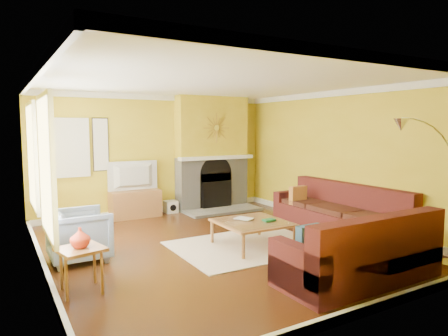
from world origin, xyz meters
TOP-DOWN VIEW (x-y plane):
  - floor at (0.00, 0.00)m, footprint 5.50×6.00m
  - ceiling at (0.00, 0.00)m, footprint 5.50×6.00m
  - wall_back at (0.00, 3.01)m, footprint 5.50×0.02m
  - wall_front at (0.00, -3.01)m, footprint 5.50×0.02m
  - wall_left at (-2.76, 0.00)m, footprint 0.02×6.00m
  - wall_right at (2.76, 0.00)m, footprint 0.02×6.00m
  - baseboard at (0.00, 0.00)m, footprint 5.50×6.00m
  - crown_molding at (0.00, 0.00)m, footprint 5.50×6.00m
  - window_left_near at (-2.72, 1.30)m, footprint 0.06×1.22m
  - window_left_far at (-2.72, -0.60)m, footprint 0.06×1.22m
  - window_back at (-1.90, 2.96)m, footprint 0.82×0.06m
  - wall_art at (-1.25, 2.97)m, footprint 0.34×0.04m
  - fireplace at (1.35, 2.80)m, footprint 1.80×0.40m
  - mantel at (1.35, 2.56)m, footprint 1.92×0.22m
  - hearth at (1.35, 2.25)m, footprint 1.80×0.70m
  - sunburst at (1.35, 2.57)m, footprint 0.70×0.04m
  - rug at (0.35, -0.30)m, footprint 2.40×1.80m
  - sectional_sofa at (1.20, -0.85)m, footprint 3.10×3.70m
  - coffee_table at (0.40, -0.35)m, footprint 1.11×1.11m
  - media_console at (-0.60, 2.75)m, footprint 1.08×0.48m
  - tv at (-0.60, 2.75)m, footprint 1.11×0.15m
  - subwoofer at (0.25, 2.78)m, footprint 0.28×0.28m
  - armchair at (-2.20, 0.35)m, footprint 0.85×0.83m
  - side_table at (-2.40, -0.85)m, footprint 0.59×0.59m
  - vase at (-2.40, -0.85)m, footprint 0.30×0.30m
  - book at (0.24, -0.24)m, footprint 0.31×0.34m
  - arc_lamp at (1.74, -2.55)m, footprint 1.32×0.36m

SIDE VIEW (x-z plane):
  - floor at x=0.00m, z-range -0.02..0.00m
  - rug at x=0.35m, z-range 0.00..0.02m
  - hearth at x=1.35m, z-range 0.00..0.06m
  - baseboard at x=0.00m, z-range 0.00..0.12m
  - subwoofer at x=0.25m, z-range 0.00..0.28m
  - coffee_table at x=0.40m, z-range 0.00..0.43m
  - side_table at x=-2.40m, z-range 0.00..0.54m
  - media_console at x=-0.60m, z-range 0.00..0.59m
  - armchair at x=-2.20m, z-range 0.00..0.76m
  - book at x=0.24m, z-range 0.43..0.46m
  - sectional_sofa at x=1.20m, z-range 0.00..0.90m
  - vase at x=-2.40m, z-range 0.54..0.79m
  - tv at x=-0.60m, z-range 0.59..1.23m
  - arc_lamp at x=1.74m, z-range 0.00..2.07m
  - mantel at x=1.35m, z-range 1.21..1.29m
  - wall_back at x=0.00m, z-range 0.00..2.70m
  - wall_front at x=0.00m, z-range 0.00..2.70m
  - wall_left at x=-2.76m, z-range 0.00..2.70m
  - wall_right at x=2.76m, z-range 0.00..2.70m
  - fireplace at x=1.35m, z-range 0.00..2.70m
  - window_left_near at x=-2.72m, z-range 0.64..2.36m
  - window_left_far at x=-2.72m, z-range 0.64..2.36m
  - window_back at x=-1.90m, z-range 0.94..2.16m
  - wall_art at x=-1.25m, z-range 1.03..2.17m
  - sunburst at x=1.35m, z-range 1.60..2.30m
  - crown_molding at x=0.00m, z-range 2.58..2.70m
  - ceiling at x=0.00m, z-range 2.70..2.72m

